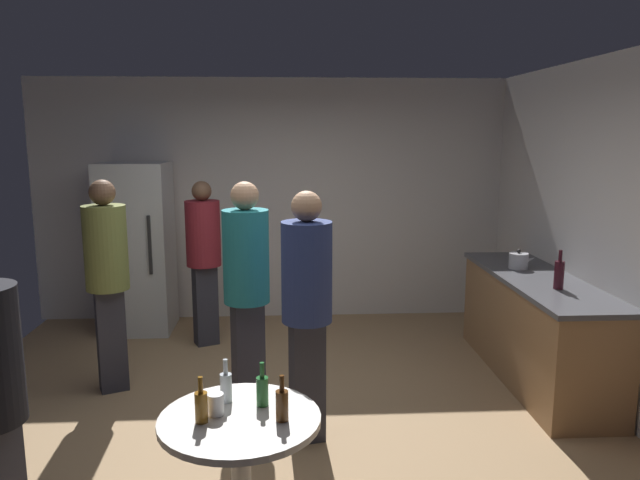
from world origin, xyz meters
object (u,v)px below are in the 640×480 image
Objects in this scene: beer_bottle_brown at (282,404)px; beer_bottle_amber at (201,406)px; beer_bottle_clear at (226,386)px; refrigerator at (137,248)px; person_in_navy_shirt at (307,298)px; person_in_teal_shirt at (247,280)px; person_in_maroon_shirt at (204,250)px; beer_bottle_green at (262,390)px; foreground_table at (240,436)px; kettle at (519,261)px; plastic_cup_white at (216,404)px; wine_bottle_on_counter at (559,274)px; person_in_olive_shirt at (107,269)px.

beer_bottle_amber is at bearing 179.44° from beer_bottle_brown.
beer_bottle_amber and beer_bottle_clear have the same top height.
refrigerator is 3.02m from person_in_navy_shirt.
person_in_maroon_shirt is at bearing 178.35° from person_in_teal_shirt.
beer_bottle_amber is at bearing -24.60° from person_in_teal_shirt.
beer_bottle_green is at bearing -67.28° from refrigerator.
foreground_table is 0.25m from beer_bottle_green.
person_in_navy_shirt is (0.43, -0.44, -0.02)m from person_in_teal_shirt.
refrigerator reaches higher than person_in_navy_shirt.
kettle is at bearing 45.95° from beer_bottle_green.
person_in_navy_shirt reaches higher than plastic_cup_white.
beer_bottle_clear is (1.27, -3.42, -0.08)m from refrigerator.
wine_bottle_on_counter is at bearing 33.86° from plastic_cup_white.
beer_bottle_clear is 2.09× the size of plastic_cup_white.
plastic_cup_white is 0.06× the size of person_in_teal_shirt.
person_in_maroon_shirt is (-2.90, 0.69, -0.01)m from kettle.
person_in_teal_shirt is (-0.06, 1.56, 0.41)m from foreground_table.
wine_bottle_on_counter is 2.75m from beer_bottle_green.
wine_bottle_on_counter is 0.18× the size of person_in_teal_shirt.
refrigerator is 5.81× the size of wine_bottle_on_counter.
person_in_teal_shirt is 1.02× the size of person_in_navy_shirt.
beer_bottle_brown is at bearing -141.07° from wine_bottle_on_counter.
person_in_maroon_shirt reaches higher than beer_bottle_brown.
foreground_table is at bearing -64.53° from beer_bottle_clear.
person_in_navy_shirt is at bearing 1.76° from person_in_maroon_shirt.
person_in_maroon_shirt is at bearing 103.02° from beer_bottle_green.
person_in_teal_shirt is (-0.17, 1.45, 0.22)m from beer_bottle_green.
person_in_olive_shirt is (-1.09, 2.01, 0.23)m from plastic_cup_white.
refrigerator is at bearing 152.76° from wine_bottle_on_counter.
person_in_maroon_shirt is at bearing 104.10° from beer_bottle_brown.
person_in_navy_shirt is (-1.95, -1.29, 0.05)m from kettle.
person_in_teal_shirt reaches higher than beer_bottle_amber.
person_in_teal_shirt is (0.02, 1.39, 0.22)m from beer_bottle_clear.
beer_bottle_amber reaches higher than plastic_cup_white.
refrigerator is 0.92m from person_in_maroon_shirt.
beer_bottle_amber is 0.33m from beer_bottle_green.
beer_bottle_green is at bearing 47.32° from foreground_table.
beer_bottle_amber is at bearing -16.64° from person_in_maroon_shirt.
beer_bottle_green is (-2.21, -2.29, -0.15)m from kettle.
foreground_table is at bearing -132.68° from beer_bottle_green.
person_in_navy_shirt is at bearing 64.60° from beer_bottle_clear.
kettle is 0.14× the size of person_in_teal_shirt.
beer_bottle_green is 0.14× the size of person_in_maroon_shirt.
person_in_navy_shirt reaches higher than beer_bottle_green.
person_in_olive_shirt reaches higher than beer_bottle_clear.
foreground_table is at bearing -18.22° from person_in_teal_shirt.
person_in_olive_shirt is at bearing 174.48° from wine_bottle_on_counter.
person_in_navy_shirt reaches higher than foreground_table.
wine_bottle_on_counter reaches higher than beer_bottle_brown.
person_in_navy_shirt reaches higher than person_in_maroon_shirt.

